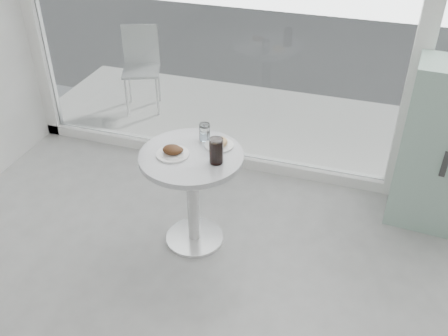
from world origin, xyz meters
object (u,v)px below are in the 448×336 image
(patio_chair, at_px, (142,63))
(mint_cabinet, at_px, (444,149))
(cola_glass, at_px, (216,151))
(main_table, at_px, (192,181))
(water_tumbler_a, at_px, (205,134))
(water_tumbler_b, at_px, (205,133))
(plate_donut, at_px, (219,143))
(plate_fritter, at_px, (173,151))

(patio_chair, bearing_deg, mint_cabinet, -40.62)
(cola_glass, bearing_deg, main_table, 168.80)
(patio_chair, bearing_deg, water_tumbler_a, -72.60)
(cola_glass, bearing_deg, patio_chair, 128.08)
(patio_chair, xyz_separation_m, cola_glass, (1.48, -1.89, 0.31))
(main_table, bearing_deg, cola_glass, -11.20)
(main_table, bearing_deg, water_tumbler_a, 82.34)
(water_tumbler_b, bearing_deg, main_table, -96.43)
(cola_glass, bearing_deg, mint_cabinet, 29.69)
(main_table, distance_m, plate_donut, 0.32)
(plate_fritter, bearing_deg, plate_donut, 38.27)
(main_table, relative_size, mint_cabinet, 0.59)
(water_tumbler_a, bearing_deg, patio_chair, 128.60)
(main_table, height_order, patio_chair, patio_chair)
(main_table, bearing_deg, plate_fritter, -159.87)
(main_table, height_order, plate_donut, plate_donut)
(plate_fritter, distance_m, water_tumbler_a, 0.28)
(patio_chair, relative_size, cola_glass, 4.93)
(patio_chair, relative_size, water_tumbler_a, 7.92)
(water_tumbler_b, height_order, cola_glass, cola_glass)
(plate_donut, height_order, water_tumbler_a, water_tumbler_a)
(main_table, bearing_deg, patio_chair, 124.80)
(plate_fritter, relative_size, plate_donut, 1.11)
(main_table, relative_size, cola_glass, 4.32)
(mint_cabinet, height_order, plate_donut, mint_cabinet)
(water_tumbler_a, xyz_separation_m, water_tumbler_b, (-0.00, 0.01, 0.01))
(main_table, xyz_separation_m, water_tumbler_b, (0.02, 0.21, 0.28))
(mint_cabinet, relative_size, water_tumbler_a, 11.80)
(main_table, height_order, mint_cabinet, mint_cabinet)
(plate_donut, bearing_deg, mint_cabinet, 22.80)
(patio_chair, distance_m, plate_fritter, 2.24)
(main_table, distance_m, plate_fritter, 0.27)
(plate_donut, height_order, water_tumbler_b, water_tumbler_b)
(plate_fritter, xyz_separation_m, cola_glass, (0.31, 0.00, 0.06))
(main_table, relative_size, water_tumbler_b, 6.08)
(mint_cabinet, distance_m, plate_donut, 1.66)
(plate_donut, relative_size, water_tumbler_a, 1.84)
(water_tumbler_a, bearing_deg, cola_glass, -55.64)
(plate_donut, xyz_separation_m, water_tumbler_b, (-0.12, 0.05, 0.04))
(patio_chair, height_order, cola_glass, cola_glass)
(patio_chair, bearing_deg, water_tumbler_b, -72.57)
(plate_fritter, height_order, water_tumbler_b, water_tumbler_b)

